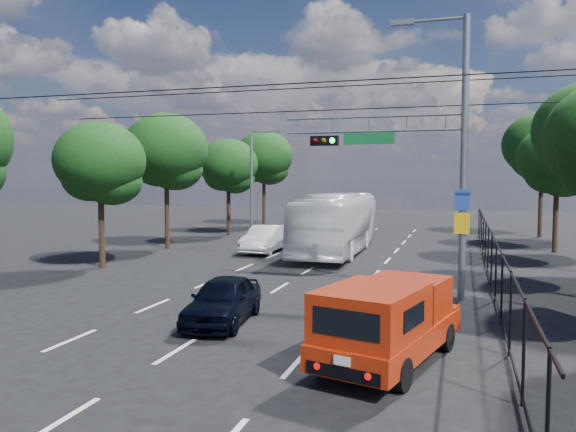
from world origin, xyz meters
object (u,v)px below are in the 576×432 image
at_px(signal_mast, 427,145).
at_px(white_van, 265,239).
at_px(red_pickup, 389,319).
at_px(navy_hatchback, 223,300).
at_px(white_bus, 337,223).

xyz_separation_m(signal_mast, white_van, (-9.14, 9.18, -4.51)).
bearing_deg(red_pickup, navy_hatchback, 156.81).
height_order(red_pickup, navy_hatchback, red_pickup).
xyz_separation_m(red_pickup, white_bus, (-5.00, 17.49, 0.62)).
height_order(signal_mast, navy_hatchback, signal_mast).
height_order(white_bus, white_van, white_bus).
distance_m(navy_hatchback, white_van, 14.90).
xyz_separation_m(red_pickup, white_van, (-8.83, 16.52, -0.27)).
bearing_deg(white_van, red_pickup, -62.46).
relative_size(signal_mast, navy_hatchback, 2.45).
distance_m(signal_mast, white_bus, 12.00).
height_order(signal_mast, white_van, signal_mast).
xyz_separation_m(signal_mast, white_bus, (-5.31, 10.14, -3.61)).
relative_size(signal_mast, red_pickup, 1.78).
bearing_deg(white_bus, white_van, -167.30).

